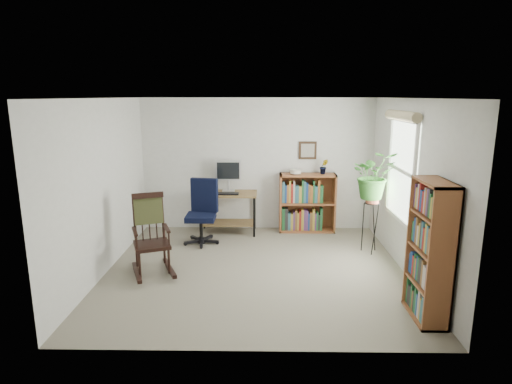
{
  "coord_description": "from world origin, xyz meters",
  "views": [
    {
      "loc": [
        0.1,
        -5.72,
        2.43
      ],
      "look_at": [
        0.0,
        0.4,
        1.05
      ],
      "focal_mm": 30.0,
      "sensor_mm": 36.0,
      "label": 1
    }
  ],
  "objects_px": {
    "low_bookshelf": "(307,203)",
    "tall_bookshelf": "(430,251)",
    "rocking_chair": "(151,234)",
    "desk": "(228,213)",
    "office_chair": "(201,212)"
  },
  "relations": [
    {
      "from": "office_chair",
      "to": "desk",
      "type": "bearing_deg",
      "value": 66.12
    },
    {
      "from": "tall_bookshelf",
      "to": "low_bookshelf",
      "type": "bearing_deg",
      "value": 107.99
    },
    {
      "from": "tall_bookshelf",
      "to": "desk",
      "type": "bearing_deg",
      "value": 129.16
    },
    {
      "from": "desk",
      "to": "tall_bookshelf",
      "type": "bearing_deg",
      "value": -50.84
    },
    {
      "from": "low_bookshelf",
      "to": "tall_bookshelf",
      "type": "height_order",
      "value": "tall_bookshelf"
    },
    {
      "from": "tall_bookshelf",
      "to": "rocking_chair",
      "type": "bearing_deg",
      "value": 160.8
    },
    {
      "from": "low_bookshelf",
      "to": "rocking_chair",
      "type": "bearing_deg",
      "value": -140.22
    },
    {
      "from": "low_bookshelf",
      "to": "tall_bookshelf",
      "type": "bearing_deg",
      "value": -72.01
    },
    {
      "from": "desk",
      "to": "tall_bookshelf",
      "type": "relative_size",
      "value": 0.66
    },
    {
      "from": "rocking_chair",
      "to": "low_bookshelf",
      "type": "distance_m",
      "value": 3.05
    },
    {
      "from": "desk",
      "to": "office_chair",
      "type": "distance_m",
      "value": 0.74
    },
    {
      "from": "desk",
      "to": "rocking_chair",
      "type": "height_order",
      "value": "rocking_chair"
    },
    {
      "from": "desk",
      "to": "low_bookshelf",
      "type": "bearing_deg",
      "value": 4.8
    },
    {
      "from": "rocking_chair",
      "to": "tall_bookshelf",
      "type": "xyz_separation_m",
      "value": [
        3.36,
        -1.17,
        0.21
      ]
    },
    {
      "from": "desk",
      "to": "tall_bookshelf",
      "type": "xyz_separation_m",
      "value": [
        2.44,
        -3.0,
        0.41
      ]
    }
  ]
}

